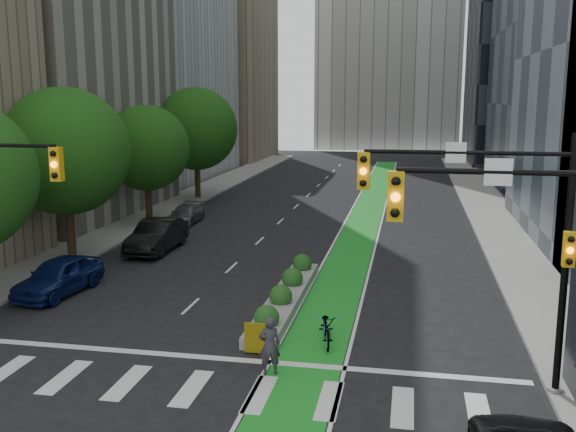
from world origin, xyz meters
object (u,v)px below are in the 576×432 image
at_px(cyclist, 270,346).
at_px(parked_car_left_far, 186,214).
at_px(parked_car_left_mid, 157,236).
at_px(bicycle, 327,327).
at_px(median_planter, 286,295).
at_px(parked_car_left_near, 59,276).

height_order(cyclist, parked_car_left_far, cyclist).
bearing_deg(parked_car_left_mid, cyclist, -56.48).
height_order(bicycle, parked_car_left_mid, parked_car_left_mid).
relative_size(bicycle, parked_car_left_mid, 0.41).
bearing_deg(bicycle, parked_car_left_far, 110.78).
bearing_deg(parked_car_left_far, median_planter, -58.91).
distance_m(median_planter, parked_car_left_mid, 11.42).
xyz_separation_m(median_planter, bicycle, (2.18, -3.85, 0.19)).
bearing_deg(parked_car_left_mid, median_planter, -41.15).
distance_m(cyclist, parked_car_left_far, 24.27).
bearing_deg(parked_car_left_near, parked_car_left_far, 95.70).
relative_size(median_planter, cyclist, 5.61).
xyz_separation_m(parked_car_left_mid, parked_car_left_far, (-1.15, 7.69, -0.25)).
height_order(median_planter, parked_car_left_mid, parked_car_left_mid).
xyz_separation_m(parked_car_left_near, parked_car_left_far, (-0.01, 15.73, -0.19)).
distance_m(median_planter, bicycle, 4.43).
bearing_deg(median_planter, parked_car_left_near, -176.86).
xyz_separation_m(median_planter, parked_car_left_mid, (-8.59, 7.51, 0.48)).
bearing_deg(median_planter, bicycle, -60.52).
bearing_deg(bicycle, cyclist, -127.28).
xyz_separation_m(cyclist, parked_car_left_far, (-10.54, 21.86, -0.31)).
height_order(parked_car_left_mid, parked_car_left_far, parked_car_left_mid).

